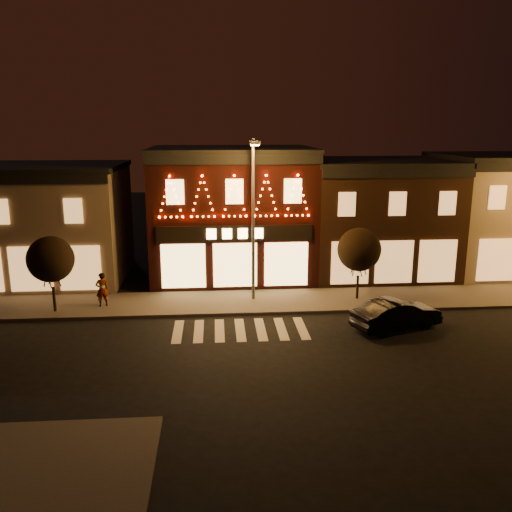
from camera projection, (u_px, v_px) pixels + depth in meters
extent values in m
plane|color=black|center=(245.00, 366.00, 22.15)|extent=(120.00, 120.00, 0.00)
cube|color=#47423D|center=(272.00, 301.00, 30.03)|extent=(44.00, 4.00, 0.15)
cube|color=#47423D|center=(19.00, 493.00, 14.38)|extent=(7.00, 7.00, 0.15)
cube|color=#7D6F59|center=(27.00, 225.00, 33.91)|extent=(12.00, 8.00, 7.00)
cube|color=black|center=(21.00, 167.00, 33.04)|extent=(12.20, 8.20, 0.30)
cube|color=black|center=(232.00, 215.00, 34.76)|extent=(10.00, 8.00, 8.00)
cube|color=black|center=(232.00, 150.00, 33.78)|extent=(10.20, 8.20, 0.30)
cube|color=black|center=(234.00, 160.00, 29.95)|extent=(10.00, 0.25, 0.50)
cube|color=black|center=(235.00, 233.00, 30.88)|extent=(9.00, 0.15, 0.90)
cube|color=#FFD87F|center=(235.00, 234.00, 30.79)|extent=(3.40, 0.08, 0.60)
cube|color=#371F13|center=(376.00, 219.00, 35.56)|extent=(9.00, 8.00, 7.20)
cube|color=black|center=(379.00, 162.00, 34.68)|extent=(9.20, 8.20, 0.30)
cube|color=black|center=(399.00, 173.00, 30.85)|extent=(9.00, 0.25, 0.50)
cube|color=#7D6F59|center=(507.00, 215.00, 36.20)|extent=(9.00, 8.00, 7.50)
cylinder|color=#59595E|center=(253.00, 221.00, 29.20)|extent=(0.18, 0.18, 8.83)
cylinder|color=#59595E|center=(254.00, 141.00, 27.32)|extent=(0.14, 1.77, 0.11)
cube|color=#59595E|center=(255.00, 143.00, 26.48)|extent=(0.56, 0.32, 0.20)
cube|color=orange|center=(255.00, 145.00, 26.51)|extent=(0.42, 0.23, 0.06)
cylinder|color=black|center=(54.00, 299.00, 28.09)|extent=(0.15, 0.15, 1.31)
sphere|color=black|center=(51.00, 259.00, 27.58)|extent=(2.39, 2.39, 2.39)
cylinder|color=black|center=(357.00, 287.00, 30.14)|extent=(0.14, 0.14, 1.32)
sphere|color=black|center=(359.00, 250.00, 29.63)|extent=(2.41, 2.41, 2.41)
imported|color=black|center=(397.00, 314.00, 26.00)|extent=(4.76, 3.02, 1.48)
imported|color=gray|center=(102.00, 289.00, 28.79)|extent=(0.80, 0.69, 1.87)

